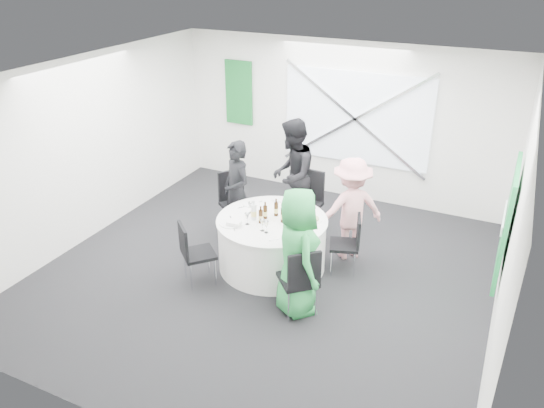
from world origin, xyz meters
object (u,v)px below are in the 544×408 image
at_px(chair_back_left, 235,197).
at_px(clear_water_bottle, 254,212).
at_px(person_man_back, 292,175).
at_px(chair_front_right, 301,277).
at_px(chair_front_left, 192,249).
at_px(green_water_bottle, 289,213).
at_px(chair_back_right, 350,240).
at_px(person_man_back_left, 237,191).
at_px(person_woman_pink, 351,209).
at_px(person_woman_green, 297,252).
at_px(chair_back, 307,197).
at_px(banquet_table, 272,243).

bearing_deg(chair_back_left, clear_water_bottle, -101.27).
bearing_deg(person_man_back, chair_front_right, 15.15).
distance_m(chair_front_left, green_water_bottle, 1.40).
bearing_deg(chair_front_left, chair_back_right, -104.12).
relative_size(person_man_back_left, person_man_back, 0.88).
relative_size(chair_front_left, person_man_back_left, 0.57).
xyz_separation_m(chair_front_left, person_man_back, (0.53, 2.11, 0.38)).
distance_m(chair_back_left, clear_water_bottle, 1.15).
relative_size(person_woman_pink, person_woman_green, 0.93).
xyz_separation_m(chair_back, person_woman_green, (0.65, -1.95, 0.23)).
height_order(person_man_back, person_woman_green, person_man_back).
xyz_separation_m(chair_back, chair_back_left, (-1.05, -0.47, -0.01)).
relative_size(person_man_back_left, person_woman_green, 0.96).
bearing_deg(person_man_back_left, chair_back_right, 26.38).
relative_size(person_woman_green, green_water_bottle, 5.75).
xyz_separation_m(chair_back_left, person_woman_pink, (1.89, 0.05, 0.18)).
height_order(chair_back, person_woman_pink, person_woman_pink).
distance_m(chair_front_right, person_man_back, 2.40).
relative_size(chair_front_left, person_woman_pink, 0.59).
bearing_deg(clear_water_bottle, green_water_bottle, 20.47).
xyz_separation_m(chair_back_left, person_man_back, (0.75, 0.55, 0.31)).
distance_m(person_woman_pink, green_water_bottle, 0.97).
relative_size(green_water_bottle, clear_water_bottle, 0.99).
height_order(chair_back, person_woman_green, person_woman_green).
distance_m(chair_front_right, person_man_back_left, 2.19).
distance_m(banquet_table, chair_front_right, 1.20).
distance_m(chair_back_right, green_water_bottle, 0.94).
relative_size(chair_front_right, person_woman_green, 0.58).
height_order(banquet_table, chair_back_right, chair_back_right).
distance_m(person_man_back, green_water_bottle, 1.28).
relative_size(person_man_back, clear_water_bottle, 6.22).
distance_m(banquet_table, person_woman_pink, 1.24).
relative_size(chair_back_left, person_woman_pink, 0.65).
height_order(chair_back, chair_front_left, chair_back).
xyz_separation_m(banquet_table, clear_water_bottle, (-0.23, -0.10, 0.49)).
height_order(person_man_back_left, person_woman_pink, person_man_back_left).
bearing_deg(person_woman_pink, chair_back_left, -38.82).
height_order(chair_back_left, person_man_back_left, person_man_back_left).
bearing_deg(green_water_bottle, chair_front_left, -137.62).
bearing_deg(person_woman_pink, person_woman_green, 42.74).
xyz_separation_m(banquet_table, chair_back_left, (-0.99, 0.71, 0.22)).
height_order(chair_front_right, green_water_bottle, green_water_bottle).
height_order(banquet_table, chair_back, chair_back).
relative_size(chair_back, clear_water_bottle, 3.54).
height_order(chair_back, person_man_back, person_man_back).
xyz_separation_m(chair_back_left, green_water_bottle, (1.22, -0.64, 0.28)).
relative_size(chair_back_right, person_woman_green, 0.52).
xyz_separation_m(chair_front_right, person_woman_green, (-0.09, 0.10, 0.27)).
relative_size(chair_back, chair_front_right, 1.07).
xyz_separation_m(person_man_back, green_water_bottle, (0.47, -1.19, -0.03)).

